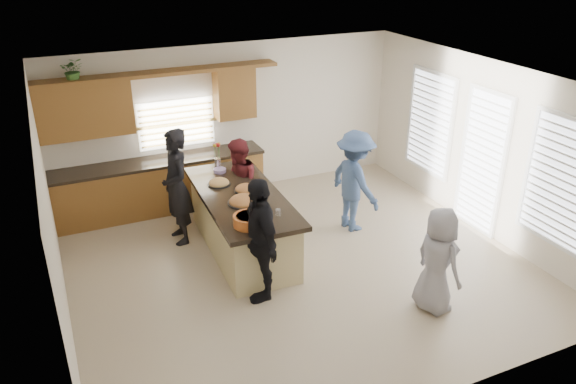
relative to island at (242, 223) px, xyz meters
name	(u,v)px	position (x,y,z in m)	size (l,w,h in m)	color
floor	(299,265)	(0.60, -0.80, -0.45)	(6.50, 6.50, 0.00)	tan
room_shell	(300,146)	(0.60, -0.80, 1.45)	(6.52, 6.02, 2.81)	silver
back_cabinetry	(156,162)	(-0.87, 1.94, 0.46)	(4.08, 0.66, 2.46)	olive
right_wall_glazing	(485,153)	(3.82, -0.93, 0.89)	(0.06, 4.00, 2.25)	white
island	(242,223)	(0.00, 0.00, 0.00)	(1.25, 2.74, 0.95)	#D1BE81
platter_front	(243,202)	(-0.07, -0.31, 0.53)	(0.46, 0.46, 0.19)	black
platter_mid	(246,189)	(0.11, 0.08, 0.52)	(0.37, 0.37, 0.15)	black
platter_back	(219,183)	(-0.19, 0.47, 0.52)	(0.36, 0.36, 0.14)	black
salad_bowl	(249,220)	(-0.23, -0.98, 0.58)	(0.44, 0.44, 0.15)	#CC6225
clear_cup	(278,212)	(0.24, -0.87, 0.55)	(0.07, 0.07, 0.10)	white
plate_stack	(220,170)	(-0.02, 0.96, 0.53)	(0.21, 0.21, 0.06)	#B698DE
flower_vase	(217,154)	(0.00, 1.15, 0.74)	(0.14, 0.14, 0.44)	silver
potted_plant	(73,70)	(-1.98, 2.02, 2.14)	(0.35, 0.31, 0.39)	#40772F
woman_left_back	(177,187)	(-0.82, 0.69, 0.49)	(0.68, 0.45, 1.87)	black
woman_left_mid	(239,185)	(0.21, 0.69, 0.32)	(0.75, 0.59, 1.55)	maroon
woman_left_front	(260,239)	(-0.20, -1.26, 0.42)	(1.02, 0.43, 1.74)	black
woman_right_back	(355,181)	(1.93, -0.09, 0.40)	(1.11, 0.64, 1.71)	#374E78
woman_right_front	(438,261)	(1.77, -2.48, 0.28)	(0.72, 0.47, 1.46)	gray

